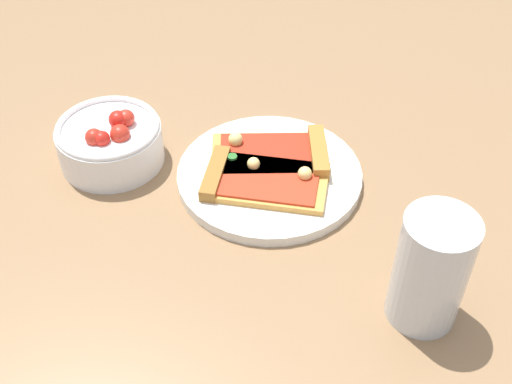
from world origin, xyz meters
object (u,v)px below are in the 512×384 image
(plate, at_px, (269,175))
(pizza_slice_near, at_px, (259,179))
(soda_glass, at_px, (430,272))
(salad_bowl, at_px, (110,141))
(pizza_slice_far, at_px, (278,155))

(plate, distance_m, pizza_slice_near, 0.03)
(plate, relative_size, soda_glass, 1.77)
(salad_bowl, bearing_deg, pizza_slice_near, 176.52)
(plate, height_order, pizza_slice_far, pizza_slice_far)
(soda_glass, bearing_deg, pizza_slice_near, -33.57)
(salad_bowl, bearing_deg, pizza_slice_far, -169.71)
(plate, relative_size, salad_bowl, 1.73)
(plate, bearing_deg, salad_bowl, 3.34)
(pizza_slice_far, relative_size, salad_bowl, 1.22)
(pizza_slice_far, bearing_deg, salad_bowl, 10.29)
(pizza_slice_near, bearing_deg, soda_glass, 146.43)
(pizza_slice_far, height_order, soda_glass, soda_glass)
(pizza_slice_near, height_order, pizza_slice_far, same)
(plate, distance_m, pizza_slice_far, 0.03)
(pizza_slice_far, bearing_deg, plate, 80.35)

